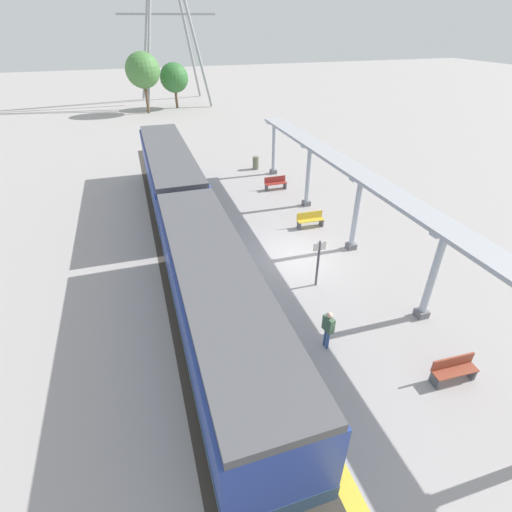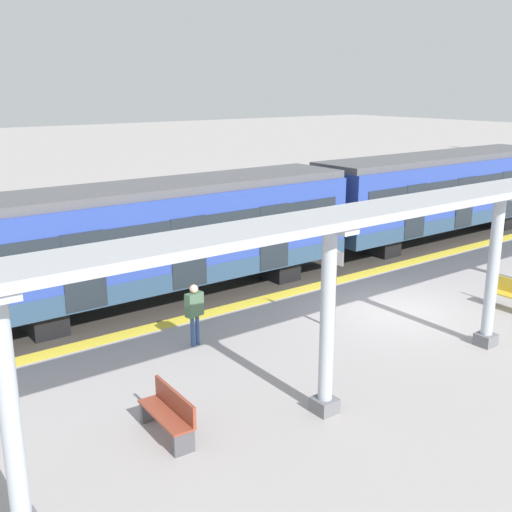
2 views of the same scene
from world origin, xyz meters
name	(u,v)px [view 1 (image 1 of 2)]	position (x,y,z in m)	size (l,w,h in m)	color
ground_plane	(298,257)	(0.00, 0.00, 0.00)	(176.00, 176.00, 0.00)	#A29C9A
tactile_edge_strip	(237,268)	(-3.07, 0.00, 0.00)	(0.54, 28.97, 0.01)	gold
trackbed	(198,275)	(-4.93, 0.00, 0.00)	(3.20, 40.97, 0.01)	#38332D
train_near_carriage	(218,305)	(-4.93, -4.53, 1.83)	(2.65, 12.13, 3.48)	#2A429D
train_far_carriage	(171,176)	(-4.93, 8.18, 1.83)	(2.65, 12.13, 3.48)	#2A429D
canopy_pillar_second	(433,276)	(2.88, -5.42, 1.92)	(1.10, 0.44, 3.78)	slate
canopy_pillar_third	(356,214)	(2.88, -0.03, 1.92)	(1.10, 0.44, 3.78)	slate
canopy_pillar_fourth	(308,176)	(2.88, 5.45, 1.92)	(1.10, 0.44, 3.78)	slate
canopy_pillar_fifth	(274,148)	(2.88, 11.42, 1.92)	(1.10, 0.44, 3.78)	slate
canopy_beam	(360,174)	(2.88, 0.11, 3.86)	(1.20, 23.42, 0.16)	#A8AAB2
bench_near_end	(453,369)	(1.79, -8.24, 0.44)	(1.52, 0.51, 0.86)	brown
bench_mid_platform	(310,219)	(1.89, 2.78, 0.44)	(1.51, 0.49, 0.86)	gold
bench_far_end	(275,183)	(1.97, 8.51, 0.44)	(1.50, 0.45, 0.86)	maroon
trash_bin	(256,163)	(1.94, 12.80, 0.49)	(0.48, 0.48, 0.97)	#6D7258
platform_info_sign	(318,259)	(-0.14, -2.29, 1.33)	(0.56, 0.10, 2.20)	#4C4C51
passenger_waiting_near_edge	(328,326)	(-1.40, -5.74, 0.98)	(0.28, 0.48, 1.56)	#2F4C86
electricity_pylon	(166,2)	(-0.27, 41.85, 11.60)	(12.12, 8.64, 22.83)	#93969B
tree_left_background	(174,78)	(-0.62, 38.37, 3.59)	(3.51, 3.51, 5.36)	brown
tree_right_background	(143,70)	(-4.39, 36.28, 4.76)	(3.98, 3.98, 6.76)	brown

